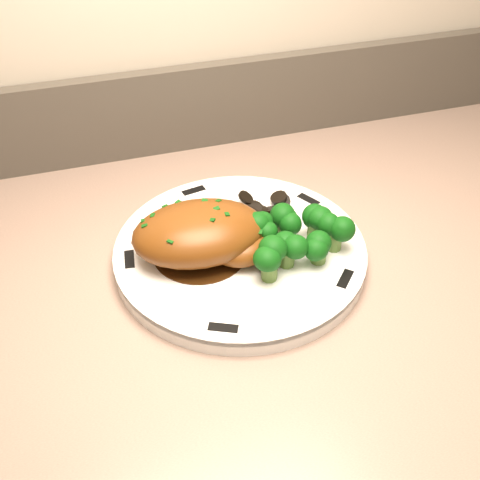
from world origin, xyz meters
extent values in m
cube|color=tan|center=(-0.07, 1.67, 0.87)|extent=(2.06, 0.68, 0.03)
cube|color=#4C443A|center=(-0.07, 1.99, 0.95)|extent=(2.06, 0.02, 0.12)
cylinder|color=white|center=(0.08, 1.73, 0.90)|extent=(0.30, 0.30, 0.02)
cube|color=black|center=(0.19, 1.79, 0.91)|extent=(0.02, 0.03, 0.00)
cube|color=black|center=(0.06, 1.85, 0.91)|extent=(0.03, 0.02, 0.00)
cube|color=black|center=(-0.04, 1.74, 0.91)|extent=(0.01, 0.03, 0.00)
cube|color=black|center=(0.03, 1.62, 0.91)|extent=(0.03, 0.02, 0.00)
cube|color=black|center=(0.17, 1.65, 0.91)|extent=(0.03, 0.03, 0.00)
cylinder|color=#341A09|center=(0.04, 1.73, 0.91)|extent=(0.10, 0.10, 0.00)
ellipsoid|color=brown|center=(0.04, 1.73, 0.94)|extent=(0.15, 0.11, 0.06)
ellipsoid|color=brown|center=(0.08, 1.71, 0.93)|extent=(0.07, 0.05, 0.03)
cube|color=#10440E|center=(0.00, 1.74, 0.96)|extent=(0.01, 0.00, 0.00)
cube|color=#10440E|center=(0.01, 1.74, 0.96)|extent=(0.01, 0.00, 0.00)
cube|color=#10440E|center=(0.03, 1.74, 0.96)|extent=(0.01, 0.00, 0.00)
cube|color=#10440E|center=(0.05, 1.74, 0.96)|extent=(0.01, 0.00, 0.00)
cube|color=#10440E|center=(0.06, 1.74, 0.96)|extent=(0.01, 0.00, 0.00)
cube|color=#10440E|center=(0.08, 1.73, 0.96)|extent=(0.01, 0.00, 0.00)
cylinder|color=black|center=(0.15, 1.77, 0.91)|extent=(0.02, 0.02, 0.01)
cylinder|color=black|center=(0.15, 1.78, 0.91)|extent=(0.02, 0.02, 0.01)
cylinder|color=black|center=(0.14, 1.79, 0.92)|extent=(0.02, 0.02, 0.01)
cylinder|color=black|center=(0.13, 1.79, 0.91)|extent=(0.02, 0.02, 0.01)
cylinder|color=black|center=(0.12, 1.80, 0.91)|extent=(0.02, 0.02, 0.01)
cylinder|color=black|center=(0.10, 1.79, 0.92)|extent=(0.02, 0.02, 0.02)
cylinder|color=black|center=(0.09, 1.79, 0.91)|extent=(0.03, 0.03, 0.01)
cylinder|color=black|center=(0.09, 1.78, 0.91)|extent=(0.03, 0.03, 0.00)
cylinder|color=black|center=(0.08, 1.77, 0.92)|extent=(0.02, 0.02, 0.01)
cylinder|color=black|center=(0.09, 1.77, 0.91)|extent=(0.03, 0.03, 0.02)
cylinder|color=black|center=(0.09, 1.76, 0.91)|extent=(0.03, 0.03, 0.01)
cylinder|color=black|center=(0.10, 1.75, 0.92)|extent=(0.03, 0.03, 0.01)
cylinder|color=black|center=(0.12, 1.75, 0.91)|extent=(0.02, 0.02, 0.01)
cylinder|color=black|center=(0.13, 1.75, 0.91)|extent=(0.03, 0.03, 0.01)
cylinder|color=black|center=(0.14, 1.76, 0.92)|extent=(0.03, 0.03, 0.02)
cylinder|color=black|center=(0.15, 1.77, 0.91)|extent=(0.03, 0.03, 0.02)
cylinder|color=olive|center=(0.11, 1.72, 0.92)|extent=(0.02, 0.02, 0.02)
sphere|color=#07340A|center=(0.11, 1.72, 0.93)|extent=(0.03, 0.03, 0.03)
cylinder|color=olive|center=(0.14, 1.73, 0.92)|extent=(0.02, 0.02, 0.02)
sphere|color=#07340A|center=(0.14, 1.73, 0.93)|extent=(0.03, 0.03, 0.03)
cylinder|color=olive|center=(0.17, 1.72, 0.92)|extent=(0.02, 0.02, 0.02)
sphere|color=#07340A|center=(0.17, 1.72, 0.93)|extent=(0.03, 0.03, 0.03)
cylinder|color=olive|center=(0.12, 1.69, 0.92)|extent=(0.02, 0.02, 0.02)
sphere|color=#07340A|center=(0.12, 1.69, 0.93)|extent=(0.03, 0.03, 0.03)
cylinder|color=olive|center=(0.16, 1.68, 0.92)|extent=(0.02, 0.02, 0.02)
sphere|color=#07340A|center=(0.16, 1.68, 0.93)|extent=(0.03, 0.03, 0.03)
cylinder|color=olive|center=(0.18, 1.70, 0.92)|extent=(0.02, 0.02, 0.02)
sphere|color=#07340A|center=(0.18, 1.70, 0.93)|extent=(0.03, 0.03, 0.03)
cylinder|color=olive|center=(0.10, 1.67, 0.92)|extent=(0.02, 0.02, 0.02)
sphere|color=#07340A|center=(0.10, 1.67, 0.93)|extent=(0.03, 0.03, 0.03)
camera|label=1|loc=(-0.07, 1.24, 1.34)|focal=45.00mm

